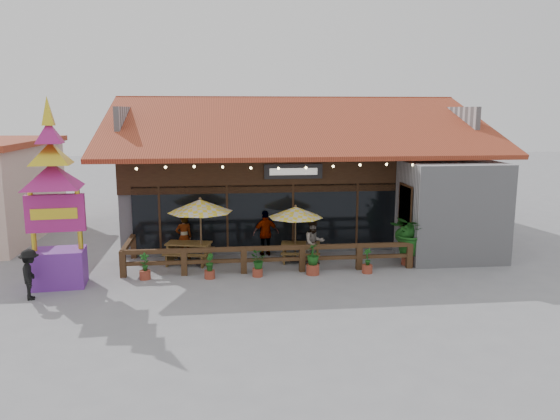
{
  "coord_description": "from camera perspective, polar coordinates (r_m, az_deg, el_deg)",
  "views": [
    {
      "loc": [
        -3.29,
        -18.38,
        5.47
      ],
      "look_at": [
        -1.04,
        1.5,
        1.79
      ],
      "focal_mm": 35.0,
      "sensor_mm": 36.0,
      "label": 1
    }
  ],
  "objects": [
    {
      "name": "thai_sign_tower",
      "position": [
        18.05,
        -22.64,
        2.84
      ],
      "size": [
        2.55,
        2.55,
        6.33
      ],
      "color": "#6E2A9C",
      "rests_on": "ground"
    },
    {
      "name": "patio_railing",
      "position": [
        18.78,
        -3.09,
        -4.58
      ],
      "size": [
        10.0,
        2.6,
        0.92
      ],
      "color": "#4D331B",
      "rests_on": "ground"
    },
    {
      "name": "umbrella_right",
      "position": [
        19.6,
        1.63,
        -0.23
      ],
      "size": [
        2.46,
        2.46,
        2.12
      ],
      "color": "brown",
      "rests_on": "ground"
    },
    {
      "name": "planter_a",
      "position": [
        18.47,
        -13.95,
        -5.93
      ],
      "size": [
        0.36,
        0.36,
        0.88
      ],
      "color": "brown",
      "rests_on": "ground"
    },
    {
      "name": "diner_c",
      "position": [
        20.71,
        -1.48,
        -2.45
      ],
      "size": [
        1.06,
        0.57,
        1.72
      ],
      "primitive_type": "imported",
      "rotation": [
        0.0,
        0.0,
        3.3
      ],
      "color": "#372111",
      "rests_on": "ground"
    },
    {
      "name": "planter_e",
      "position": [
        18.83,
        9.12,
        -5.45
      ],
      "size": [
        0.36,
        0.37,
        0.87
      ],
      "color": "brown",
      "rests_on": "ground"
    },
    {
      "name": "pedestrian",
      "position": [
        17.56,
        -24.66,
        -6.14
      ],
      "size": [
        0.77,
        1.07,
        1.51
      ],
      "primitive_type": "imported",
      "rotation": [
        0.0,
        0.0,
        1.8
      ],
      "color": "black",
      "rests_on": "ground"
    },
    {
      "name": "umbrella_left",
      "position": [
        19.38,
        -8.34,
        0.41
      ],
      "size": [
        2.59,
        2.59,
        2.46
      ],
      "color": "brown",
      "rests_on": "ground"
    },
    {
      "name": "diner_a",
      "position": [
        20.49,
        -10.0,
        -2.81
      ],
      "size": [
        0.7,
        0.56,
        1.68
      ],
      "primitive_type": "imported",
      "rotation": [
        0.0,
        0.0,
        3.44
      ],
      "color": "#372111",
      "rests_on": "ground"
    },
    {
      "name": "planter_d",
      "position": [
        18.42,
        3.46,
        -5.2
      ],
      "size": [
        0.57,
        0.57,
        1.07
      ],
      "color": "brown",
      "rests_on": "ground"
    },
    {
      "name": "ground",
      "position": [
        19.46,
        3.56,
        -5.93
      ],
      "size": [
        100.0,
        100.0,
        0.0
      ],
      "primitive_type": "plane",
      "color": "gray",
      "rests_on": "ground"
    },
    {
      "name": "planter_c",
      "position": [
        18.2,
        -2.37,
        -5.52
      ],
      "size": [
        0.66,
        0.62,
        0.85
      ],
      "color": "brown",
      "rests_on": "ground"
    },
    {
      "name": "tropical_plant",
      "position": [
        19.95,
        13.47,
        -2.31
      ],
      "size": [
        1.96,
        1.97,
        2.06
      ],
      "color": "brown",
      "rests_on": "ground"
    },
    {
      "name": "diner_b",
      "position": [
        19.54,
        3.56,
        -3.42
      ],
      "size": [
        0.91,
        0.78,
        1.61
      ],
      "primitive_type": "imported",
      "rotation": [
        0.0,
        0.0,
        0.24
      ],
      "color": "#372111",
      "rests_on": "ground"
    },
    {
      "name": "restaurant_building",
      "position": [
        25.45,
        1.61,
        3.04
      ],
      "size": [
        15.5,
        14.73,
        6.09
      ],
      "color": "#A9A9AE",
      "rests_on": "ground"
    },
    {
      "name": "picnic_table_right",
      "position": [
        20.04,
        2.17,
        -4.08
      ],
      "size": [
        1.6,
        1.44,
        0.68
      ],
      "color": "brown",
      "rests_on": "ground"
    },
    {
      "name": "planter_b",
      "position": [
        18.15,
        -7.38,
        -5.96
      ],
      "size": [
        0.34,
        0.36,
        0.84
      ],
      "color": "brown",
      "rests_on": "ground"
    },
    {
      "name": "picnic_table_left",
      "position": [
        20.03,
        -9.5,
        -4.06
      ],
      "size": [
        1.86,
        1.7,
        0.76
      ],
      "color": "brown",
      "rests_on": "ground"
    }
  ]
}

